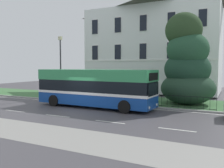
% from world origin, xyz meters
% --- Properties ---
extents(ground_plane, '(60.00, 56.00, 0.18)m').
position_xyz_m(ground_plane, '(0.00, 1.21, -0.01)').
color(ground_plane, '#454247').
extents(georgian_townhouse, '(16.30, 9.49, 12.02)m').
position_xyz_m(georgian_townhouse, '(1.20, 16.68, 6.16)').
color(georgian_townhouse, white).
rests_on(georgian_townhouse, ground_plane).
extents(iron_verge_railing, '(16.75, 0.04, 0.97)m').
position_xyz_m(iron_verge_railing, '(1.20, 4.40, 0.62)').
color(iron_verge_railing, black).
rests_on(iron_verge_railing, ground_plane).
extents(evergreen_tree, '(4.59, 4.59, 7.84)m').
position_xyz_m(evergreen_tree, '(7.00, 6.83, 3.44)').
color(evergreen_tree, '#423328').
rests_on(evergreen_tree, ground_plane).
extents(single_decker_bus, '(10.12, 2.96, 3.09)m').
position_xyz_m(single_decker_bus, '(0.48, 2.35, 1.63)').
color(single_decker_bus, navy).
rests_on(single_decker_bus, ground_plane).
extents(street_lamp_post, '(0.36, 0.24, 6.28)m').
position_xyz_m(street_lamp_post, '(-5.36, 5.32, 3.75)').
color(street_lamp_post, '#333338').
rests_on(street_lamp_post, ground_plane).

